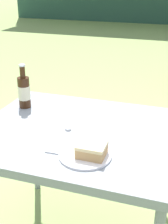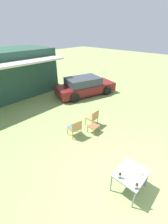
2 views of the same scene
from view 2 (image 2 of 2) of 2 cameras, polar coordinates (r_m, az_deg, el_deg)
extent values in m
plane|color=#8CA35B|center=(5.51, 16.30, -26.09)|extent=(60.00, 60.00, 0.00)
cube|color=maroon|center=(11.45, 0.60, 9.08)|extent=(4.70, 3.00, 0.60)
cube|color=#383D47|center=(11.17, -0.37, 11.64)|extent=(2.78, 2.27, 0.54)
cylinder|color=black|center=(12.91, 3.87, 10.63)|extent=(0.67, 0.38, 0.64)
cylinder|color=black|center=(11.53, 8.80, 8.03)|extent=(0.67, 0.38, 0.64)
cylinder|color=black|center=(11.72, -7.47, 8.48)|extent=(0.67, 0.38, 0.64)
cylinder|color=black|center=(10.18, -3.50, 5.40)|extent=(0.67, 0.38, 0.64)
cylinder|color=#B2844C|center=(7.32, -3.06, -6.09)|extent=(0.04, 0.04, 0.40)
cylinder|color=#B2844C|center=(7.13, -6.24, -7.35)|extent=(0.04, 0.04, 0.40)
cylinder|color=#B2844C|center=(7.03, -1.10, -7.75)|extent=(0.04, 0.04, 0.40)
cylinder|color=#B2844C|center=(6.83, -4.36, -9.13)|extent=(0.04, 0.04, 0.40)
cube|color=#B2844C|center=(6.94, -3.75, -6.04)|extent=(0.61, 0.58, 0.06)
cube|color=#B2844C|center=(6.66, -2.78, -5.32)|extent=(0.53, 0.15, 0.40)
cube|color=#4C7FB7|center=(6.91, -3.76, -5.67)|extent=(0.54, 0.50, 0.05)
cylinder|color=#B2844C|center=(8.09, 2.69, -2.31)|extent=(0.04, 0.04, 0.40)
cylinder|color=#B2844C|center=(7.78, 0.60, -3.71)|extent=(0.04, 0.04, 0.40)
cylinder|color=#B2844C|center=(7.88, 5.21, -3.35)|extent=(0.04, 0.04, 0.40)
cylinder|color=#B2844C|center=(7.56, 3.17, -4.84)|extent=(0.04, 0.04, 0.40)
cube|color=#B2844C|center=(7.70, 2.96, -2.10)|extent=(0.55, 0.52, 0.06)
cube|color=#B2844C|center=(7.47, 4.36, -1.15)|extent=(0.53, 0.08, 0.40)
cube|color=brown|center=(7.21, 3.70, -5.34)|extent=(0.49, 0.43, 0.03)
cylinder|color=brown|center=(7.08, 3.72, -7.88)|extent=(0.03, 0.03, 0.33)
cylinder|color=brown|center=(7.36, 5.90, -6.35)|extent=(0.03, 0.03, 0.33)
cylinder|color=brown|center=(7.27, 1.38, -6.66)|extent=(0.03, 0.03, 0.33)
cylinder|color=brown|center=(7.55, 3.59, -5.22)|extent=(0.03, 0.03, 0.33)
cube|color=gray|center=(4.96, 17.50, -21.40)|extent=(0.96, 0.81, 0.04)
cylinder|color=gray|center=(4.93, 18.39, -29.22)|extent=(0.04, 0.04, 0.68)
cylinder|color=gray|center=(5.46, 22.85, -22.49)|extent=(0.04, 0.04, 0.68)
cylinder|color=gray|center=(5.07, 10.27, -25.22)|extent=(0.04, 0.04, 0.68)
cylinder|color=gray|center=(5.59, 15.61, -19.26)|extent=(0.04, 0.04, 0.68)
cylinder|color=white|center=(4.97, 20.56, -21.47)|extent=(0.22, 0.22, 0.01)
cube|color=tan|center=(4.97, 20.75, -21.08)|extent=(0.11, 0.10, 0.04)
cube|color=#DBBC89|center=(4.95, 20.81, -20.88)|extent=(0.12, 0.10, 0.01)
cylinder|color=#381E0F|center=(4.69, 13.47, -22.50)|extent=(0.07, 0.07, 0.17)
cylinder|color=#381E0F|center=(4.60, 13.65, -21.58)|extent=(0.03, 0.03, 0.06)
cylinder|color=silver|center=(4.57, 13.71, -21.29)|extent=(0.03, 0.03, 0.01)
cylinder|color=beige|center=(4.69, 13.47, -22.50)|extent=(0.07, 0.07, 0.08)
cylinder|color=#381E0F|center=(4.60, 19.35, -25.11)|extent=(0.07, 0.07, 0.17)
cylinder|color=#381E0F|center=(4.51, 19.61, -24.22)|extent=(0.03, 0.03, 0.06)
cylinder|color=silver|center=(4.48, 19.70, -23.94)|extent=(0.03, 0.03, 0.01)
cylinder|color=beige|center=(4.60, 19.35, -25.11)|extent=(0.07, 0.07, 0.08)
cube|color=silver|center=(4.92, 20.38, -22.14)|extent=(0.19, 0.01, 0.01)
cylinder|color=silver|center=(4.91, 17.52, -21.61)|extent=(0.03, 0.03, 0.01)
camera|label=1|loc=(4.68, 36.14, -17.99)|focal=50.00mm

